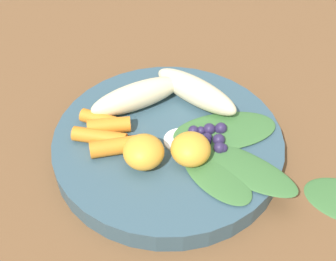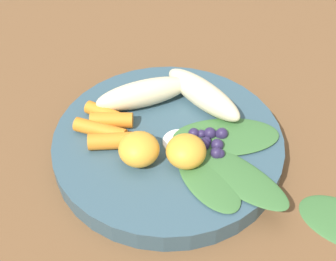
# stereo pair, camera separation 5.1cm
# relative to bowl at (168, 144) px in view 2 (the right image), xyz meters

# --- Properties ---
(ground_plane) EXTENTS (2.40, 2.40, 0.00)m
(ground_plane) POSITION_rel_bowl_xyz_m (0.00, 0.00, -0.01)
(ground_plane) COLOR brown
(bowl) EXTENTS (0.26, 0.26, 0.03)m
(bowl) POSITION_rel_bowl_xyz_m (0.00, 0.00, 0.00)
(bowl) COLOR #385666
(bowl) RESTS_ON ground_plane
(banana_peeled_left) EXTENTS (0.07, 0.12, 0.03)m
(banana_peeled_left) POSITION_rel_bowl_xyz_m (0.06, 0.03, 0.03)
(banana_peeled_left) COLOR beige
(banana_peeled_left) RESTS_ON bowl
(banana_peeled_right) EXTENTS (0.11, 0.10, 0.03)m
(banana_peeled_right) POSITION_rel_bowl_xyz_m (0.06, -0.04, 0.03)
(banana_peeled_right) COLOR beige
(banana_peeled_right) RESTS_ON bowl
(orange_segment_near) EXTENTS (0.04, 0.04, 0.03)m
(orange_segment_near) POSITION_rel_bowl_xyz_m (-0.04, -0.02, 0.03)
(orange_segment_near) COLOR #F4A833
(orange_segment_near) RESTS_ON bowl
(orange_segment_far) EXTENTS (0.04, 0.04, 0.03)m
(orange_segment_far) POSITION_rel_bowl_xyz_m (-0.04, 0.03, 0.03)
(orange_segment_far) COLOR #F4A833
(orange_segment_far) RESTS_ON bowl
(carrot_front) EXTENTS (0.04, 0.05, 0.02)m
(carrot_front) POSITION_rel_bowl_xyz_m (0.03, 0.08, 0.02)
(carrot_front) COLOR orange
(carrot_front) RESTS_ON bowl
(carrot_mid_left) EXTENTS (0.02, 0.05, 0.02)m
(carrot_mid_left) POSITION_rel_bowl_xyz_m (0.02, 0.07, 0.02)
(carrot_mid_left) COLOR orange
(carrot_mid_left) RESTS_ON bowl
(carrot_mid_right) EXTENTS (0.03, 0.06, 0.02)m
(carrot_mid_right) POSITION_rel_bowl_xyz_m (-0.00, 0.08, 0.02)
(carrot_mid_right) COLOR orange
(carrot_mid_right) RESTS_ON bowl
(carrot_rear) EXTENTS (0.02, 0.06, 0.02)m
(carrot_rear) POSITION_rel_bowl_xyz_m (-0.02, 0.06, 0.02)
(carrot_rear) COLOR orange
(carrot_rear) RESTS_ON bowl
(blueberry_pile) EXTENTS (0.05, 0.05, 0.02)m
(blueberry_pile) POSITION_rel_bowl_xyz_m (-0.01, -0.05, 0.02)
(blueberry_pile) COLOR #2D234C
(blueberry_pile) RESTS_ON bowl
(coconut_shred_patch) EXTENTS (0.04, 0.04, 0.00)m
(coconut_shred_patch) POSITION_rel_bowl_xyz_m (-0.01, -0.01, 0.01)
(coconut_shred_patch) COLOR white
(coconut_shred_patch) RESTS_ON bowl
(kale_leaf_left) EXTENTS (0.10, 0.09, 0.00)m
(kale_leaf_left) POSITION_rel_bowl_xyz_m (-0.06, -0.04, 0.02)
(kale_leaf_left) COLOR #3D7038
(kale_leaf_left) RESTS_ON bowl
(kale_leaf_right) EXTENTS (0.12, 0.13, 0.00)m
(kale_leaf_right) POSITION_rel_bowl_xyz_m (-0.05, -0.07, 0.02)
(kale_leaf_right) COLOR #3D7038
(kale_leaf_right) RESTS_ON bowl
(kale_leaf_rear) EXTENTS (0.07, 0.13, 0.00)m
(kale_leaf_rear) POSITION_rel_bowl_xyz_m (-0.00, -0.06, 0.02)
(kale_leaf_rear) COLOR #3D7038
(kale_leaf_rear) RESTS_ON bowl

